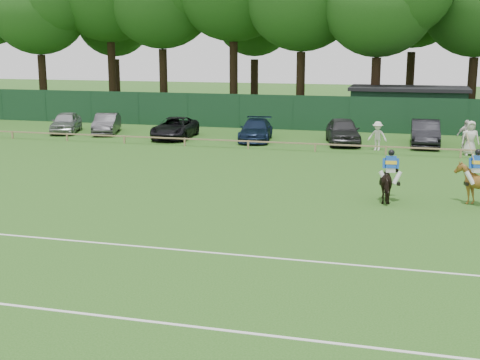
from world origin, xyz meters
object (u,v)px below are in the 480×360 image
(horse_chestnut, at_px, (476,184))
(hatch_grey, at_px, (343,131))
(horse_dark, at_px, (390,183))
(spectator_right, at_px, (470,138))
(sedan_silver, at_px, (66,122))
(utility_shed, at_px, (408,107))
(suv_black, at_px, (175,128))
(sedan_navy, at_px, (256,130))
(spectator_left, at_px, (377,136))
(estate_black, at_px, (425,133))
(sedan_grey, at_px, (107,124))
(spectator_mid, at_px, (466,136))

(horse_chestnut, height_order, hatch_grey, horse_chestnut)
(horse_dark, distance_m, spectator_right, 12.75)
(sedan_silver, xyz_separation_m, utility_shed, (23.06, 8.48, 0.82))
(suv_black, height_order, sedan_navy, sedan_navy)
(horse_dark, height_order, sedan_navy, horse_dark)
(horse_dark, height_order, suv_black, horse_dark)
(sedan_navy, xyz_separation_m, spectator_left, (7.75, -1.86, 0.16))
(estate_black, distance_m, utility_shed, 8.19)
(estate_black, height_order, utility_shed, utility_shed)
(sedan_grey, relative_size, spectator_right, 2.16)
(sedan_navy, xyz_separation_m, estate_black, (10.48, 0.66, 0.10))
(utility_shed, bearing_deg, spectator_left, -98.44)
(horse_dark, distance_m, utility_shed, 23.10)
(horse_dark, relative_size, spectator_mid, 0.97)
(sedan_navy, distance_m, spectator_right, 13.05)
(spectator_mid, bearing_deg, sedan_silver, 154.10)
(sedan_grey, relative_size, suv_black, 0.85)
(hatch_grey, bearing_deg, spectator_right, -29.75)
(sedan_silver, height_order, sedan_grey, sedan_silver)
(suv_black, relative_size, spectator_mid, 2.68)
(horse_dark, bearing_deg, horse_chestnut, 177.24)
(hatch_grey, distance_m, spectator_left, 2.96)
(sedan_navy, height_order, estate_black, estate_black)
(hatch_grey, height_order, estate_black, hatch_grey)
(sedan_navy, relative_size, spectator_left, 2.80)
(spectator_left, relative_size, utility_shed, 0.20)
(horse_dark, height_order, sedan_silver, horse_dark)
(estate_black, relative_size, spectator_right, 2.45)
(horse_dark, xyz_separation_m, spectator_left, (-1.16, 12.49, 0.10))
(horse_chestnut, xyz_separation_m, spectator_mid, (0.56, 13.19, 0.09))
(sedan_navy, bearing_deg, estate_black, -4.03)
(sedan_silver, relative_size, spectator_mid, 2.31)
(spectator_right, distance_m, utility_shed, 11.54)
(horse_dark, bearing_deg, spectator_right, -115.15)
(horse_chestnut, xyz_separation_m, estate_black, (-1.66, 14.77, -0.04))
(sedan_silver, bearing_deg, spectator_left, -24.05)
(suv_black, relative_size, utility_shed, 0.58)
(sedan_silver, relative_size, sedan_navy, 0.90)
(sedan_silver, bearing_deg, spectator_mid, -20.95)
(spectator_right, bearing_deg, suv_black, 166.61)
(sedan_silver, distance_m, utility_shed, 24.59)
(horse_chestnut, distance_m, spectator_mid, 13.21)
(horse_dark, distance_m, sedan_grey, 24.69)
(utility_shed, bearing_deg, sedan_grey, -157.83)
(horse_chestnut, bearing_deg, spectator_right, -106.56)
(suv_black, distance_m, spectator_mid, 18.11)
(horse_chestnut, height_order, sedan_navy, horse_chestnut)
(sedan_navy, bearing_deg, utility_shed, 35.49)
(horse_chestnut, distance_m, spectator_right, 11.90)
(suv_black, xyz_separation_m, sedan_navy, (5.40, 0.36, 0.00))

